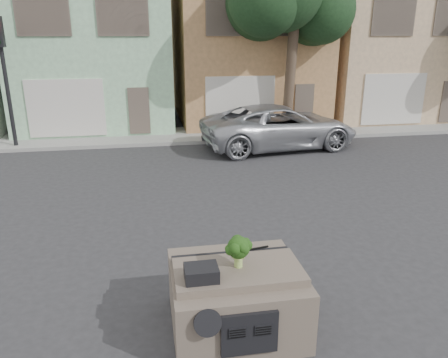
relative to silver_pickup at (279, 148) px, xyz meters
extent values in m
plane|color=#303033|center=(-4.03, -7.91, 0.00)|extent=(120.00, 120.00, 0.00)
cube|color=gray|center=(-4.03, 2.59, 0.07)|extent=(40.00, 3.00, 0.15)
cube|color=#9FD4A6|center=(-7.53, 6.59, 3.77)|extent=(7.20, 8.20, 7.55)
cube|color=tan|center=(-0.03, 6.59, 3.77)|extent=(7.20, 8.20, 7.55)
cube|color=#D1AE85|center=(7.47, 6.59, 3.77)|extent=(7.20, 8.20, 7.55)
imported|color=#B9BAC1|center=(0.00, 0.00, 0.00)|extent=(6.59, 3.63, 1.75)
cube|color=black|center=(-10.53, 1.59, 2.55)|extent=(0.40, 0.40, 5.10)
cube|color=#183319|center=(0.97, 1.89, 4.25)|extent=(4.40, 4.00, 8.50)
cube|color=#66584C|center=(-4.03, -10.91, 0.56)|extent=(2.00, 1.80, 1.12)
cube|color=black|center=(-4.61, -11.26, 1.22)|extent=(0.48, 0.38, 0.20)
cube|color=black|center=(-3.75, -10.53, 1.13)|extent=(0.69, 0.15, 0.02)
cube|color=#19390F|center=(-4.02, -11.00, 1.37)|extent=(0.58, 0.58, 0.50)
camera|label=1|loc=(-5.25, -16.68, 4.46)|focal=35.00mm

